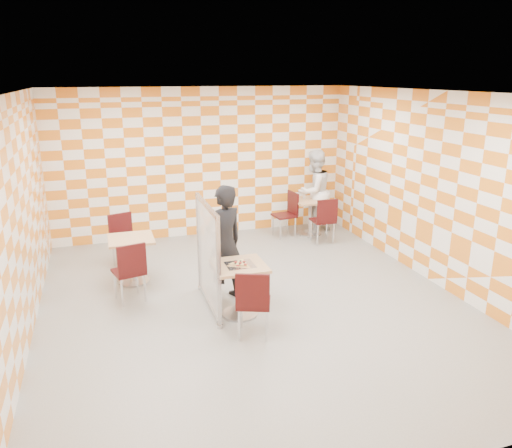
{
  "coord_description": "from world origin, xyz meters",
  "views": [
    {
      "loc": [
        -1.98,
        -6.38,
        3.23
      ],
      "look_at": [
        0.1,
        0.2,
        1.15
      ],
      "focal_mm": 35.0,
      "sensor_mm": 36.0,
      "label": 1
    }
  ],
  "objects_px": {
    "main_table": "(240,281)",
    "chair_second_front": "(325,217)",
    "chair_main_front": "(253,299)",
    "soda_bottle": "(317,193)",
    "sport_bottle": "(304,194)",
    "empty_table": "(132,252)",
    "man_dark": "(224,244)",
    "chair_empty_near": "(130,268)",
    "man_white": "(314,192)",
    "second_table": "(310,211)",
    "chair_empty_far": "(123,236)",
    "partition": "(208,256)",
    "chair_second_side": "(288,211)"
  },
  "relations": [
    {
      "from": "chair_main_front",
      "to": "sport_bottle",
      "type": "distance_m",
      "value": 4.53
    },
    {
      "from": "chair_empty_far",
      "to": "partition",
      "type": "bearing_deg",
      "value": -62.97
    },
    {
      "from": "chair_main_front",
      "to": "partition",
      "type": "xyz_separation_m",
      "value": [
        -0.34,
        1.04,
        0.25
      ]
    },
    {
      "from": "man_white",
      "to": "sport_bottle",
      "type": "xyz_separation_m",
      "value": [
        -0.25,
        -0.06,
        -0.03
      ]
    },
    {
      "from": "main_table",
      "to": "chair_second_front",
      "type": "bearing_deg",
      "value": 45.2
    },
    {
      "from": "man_white",
      "to": "sport_bottle",
      "type": "bearing_deg",
      "value": -9.87
    },
    {
      "from": "chair_empty_far",
      "to": "man_dark",
      "type": "height_order",
      "value": "man_dark"
    },
    {
      "from": "chair_second_front",
      "to": "sport_bottle",
      "type": "distance_m",
      "value": 0.82
    },
    {
      "from": "chair_main_front",
      "to": "chair_second_front",
      "type": "xyz_separation_m",
      "value": [
        2.44,
        3.12,
        0.0
      ]
    },
    {
      "from": "sport_bottle",
      "to": "empty_table",
      "type": "bearing_deg",
      "value": -156.5
    },
    {
      "from": "chair_main_front",
      "to": "soda_bottle",
      "type": "relative_size",
      "value": 4.02
    },
    {
      "from": "main_table",
      "to": "chair_empty_near",
      "type": "height_order",
      "value": "chair_empty_near"
    },
    {
      "from": "chair_second_side",
      "to": "man_white",
      "type": "xyz_separation_m",
      "value": [
        0.62,
        0.15,
        0.33
      ]
    },
    {
      "from": "man_white",
      "to": "empty_table",
      "type": "bearing_deg",
      "value": -0.66
    },
    {
      "from": "chair_second_front",
      "to": "man_dark",
      "type": "bearing_deg",
      "value": -143.19
    },
    {
      "from": "second_table",
      "to": "man_white",
      "type": "height_order",
      "value": "man_white"
    },
    {
      "from": "second_table",
      "to": "partition",
      "type": "relative_size",
      "value": 0.48
    },
    {
      "from": "chair_second_side",
      "to": "partition",
      "type": "distance_m",
      "value": 3.58
    },
    {
      "from": "main_table",
      "to": "soda_bottle",
      "type": "relative_size",
      "value": 3.26
    },
    {
      "from": "chair_empty_near",
      "to": "man_white",
      "type": "relative_size",
      "value": 0.53
    },
    {
      "from": "man_white",
      "to": "sport_bottle",
      "type": "distance_m",
      "value": 0.26
    },
    {
      "from": "second_table",
      "to": "chair_empty_far",
      "type": "xyz_separation_m",
      "value": [
        -3.81,
        -0.67,
        0.04
      ]
    },
    {
      "from": "second_table",
      "to": "sport_bottle",
      "type": "relative_size",
      "value": 3.75
    },
    {
      "from": "chair_second_side",
      "to": "chair_empty_far",
      "type": "distance_m",
      "value": 3.4
    },
    {
      "from": "empty_table",
      "to": "man_dark",
      "type": "height_order",
      "value": "man_dark"
    },
    {
      "from": "chair_empty_far",
      "to": "sport_bottle",
      "type": "relative_size",
      "value": 4.62
    },
    {
      "from": "second_table",
      "to": "sport_bottle",
      "type": "height_order",
      "value": "sport_bottle"
    },
    {
      "from": "chair_second_front",
      "to": "soda_bottle",
      "type": "bearing_deg",
      "value": 78.4
    },
    {
      "from": "chair_second_front",
      "to": "man_dark",
      "type": "distance_m",
      "value": 3.12
    },
    {
      "from": "second_table",
      "to": "empty_table",
      "type": "relative_size",
      "value": 1.0
    },
    {
      "from": "main_table",
      "to": "chair_empty_near",
      "type": "distance_m",
      "value": 1.64
    },
    {
      "from": "chair_second_side",
      "to": "man_white",
      "type": "height_order",
      "value": "man_white"
    },
    {
      "from": "soda_bottle",
      "to": "chair_main_front",
      "type": "bearing_deg",
      "value": -123.81
    },
    {
      "from": "empty_table",
      "to": "chair_second_side",
      "type": "xyz_separation_m",
      "value": [
        3.24,
        1.49,
        0.04
      ]
    },
    {
      "from": "second_table",
      "to": "chair_main_front",
      "type": "relative_size",
      "value": 0.81
    },
    {
      "from": "second_table",
      "to": "man_dark",
      "type": "xyz_separation_m",
      "value": [
        -2.46,
        -2.51,
        0.36
      ]
    },
    {
      "from": "second_table",
      "to": "chair_second_front",
      "type": "relative_size",
      "value": 0.81
    },
    {
      "from": "chair_empty_far",
      "to": "soda_bottle",
      "type": "height_order",
      "value": "soda_bottle"
    },
    {
      "from": "chair_second_side",
      "to": "chair_second_front",
      "type": "bearing_deg",
      "value": -53.22
    },
    {
      "from": "chair_second_side",
      "to": "man_dark",
      "type": "relative_size",
      "value": 0.53
    },
    {
      "from": "man_white",
      "to": "soda_bottle",
      "type": "relative_size",
      "value": 7.57
    },
    {
      "from": "chair_second_side",
      "to": "chair_empty_far",
      "type": "relative_size",
      "value": 1.0
    },
    {
      "from": "chair_empty_near",
      "to": "main_table",
      "type": "bearing_deg",
      "value": -31.46
    },
    {
      "from": "chair_second_side",
      "to": "sport_bottle",
      "type": "height_order",
      "value": "sport_bottle"
    },
    {
      "from": "empty_table",
      "to": "chair_main_front",
      "type": "relative_size",
      "value": 0.81
    },
    {
      "from": "chair_second_front",
      "to": "man_white",
      "type": "distance_m",
      "value": 0.89
    },
    {
      "from": "main_table",
      "to": "man_white",
      "type": "height_order",
      "value": "man_white"
    },
    {
      "from": "chair_second_side",
      "to": "chair_empty_far",
      "type": "height_order",
      "value": "same"
    },
    {
      "from": "partition",
      "to": "soda_bottle",
      "type": "distance_m",
      "value": 4.08
    },
    {
      "from": "partition",
      "to": "sport_bottle",
      "type": "bearing_deg",
      "value": 47.0
    }
  ]
}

